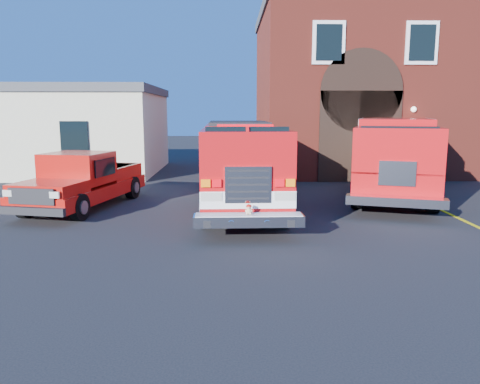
{
  "coord_description": "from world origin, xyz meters",
  "views": [
    {
      "loc": [
        -0.22,
        -11.62,
        3.09
      ],
      "look_at": [
        0.0,
        -1.2,
        1.3
      ],
      "focal_mm": 35.0,
      "sensor_mm": 36.0,
      "label": 1
    }
  ],
  "objects_px": {
    "pickup_truck": "(83,181)",
    "secondary_truck": "(394,154)",
    "fire_engine": "(241,163)",
    "side_building": "(61,129)",
    "fire_station": "(400,90)"
  },
  "relations": [
    {
      "from": "fire_engine",
      "to": "pickup_truck",
      "type": "height_order",
      "value": "fire_engine"
    },
    {
      "from": "side_building",
      "to": "pickup_truck",
      "type": "height_order",
      "value": "side_building"
    },
    {
      "from": "pickup_truck",
      "to": "secondary_truck",
      "type": "xyz_separation_m",
      "value": [
        10.91,
        2.11,
        0.68
      ]
    },
    {
      "from": "secondary_truck",
      "to": "fire_engine",
      "type": "bearing_deg",
      "value": -161.62
    },
    {
      "from": "secondary_truck",
      "to": "fire_station",
      "type": "bearing_deg",
      "value": 69.7
    },
    {
      "from": "side_building",
      "to": "pickup_truck",
      "type": "bearing_deg",
      "value": -67.14
    },
    {
      "from": "fire_station",
      "to": "secondary_truck",
      "type": "bearing_deg",
      "value": -110.3
    },
    {
      "from": "fire_station",
      "to": "side_building",
      "type": "relative_size",
      "value": 1.49
    },
    {
      "from": "side_building",
      "to": "pickup_truck",
      "type": "xyz_separation_m",
      "value": [
        3.99,
        -9.46,
        -1.34
      ]
    },
    {
      "from": "pickup_truck",
      "to": "fire_engine",
      "type": "bearing_deg",
      "value": 2.08
    },
    {
      "from": "side_building",
      "to": "pickup_truck",
      "type": "relative_size",
      "value": 1.74
    },
    {
      "from": "fire_station",
      "to": "fire_engine",
      "type": "bearing_deg",
      "value": -130.8
    },
    {
      "from": "fire_station",
      "to": "secondary_truck",
      "type": "distance_m",
      "value": 9.3
    },
    {
      "from": "fire_station",
      "to": "fire_engine",
      "type": "relative_size",
      "value": 1.69
    },
    {
      "from": "pickup_truck",
      "to": "side_building",
      "type": "bearing_deg",
      "value": 112.86
    }
  ]
}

